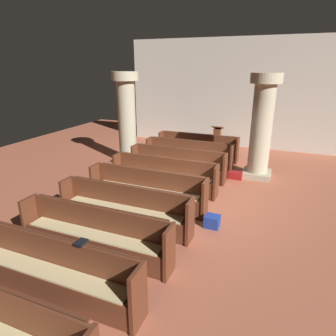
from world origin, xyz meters
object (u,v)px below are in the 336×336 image
object	(u,v)px
kneeler_box_blue	(212,221)
pew_row_3	(164,174)
pillar_far_side	(127,116)
pew_row_2	(178,163)
pew_row_5	(124,207)
pillar_aisle_side	(262,125)
pew_row_6	(94,232)
pew_row_4	(147,188)
pew_row_0	(198,146)
pew_row_7	(51,268)
hymn_book	(81,242)
kneeler_box_red	(235,175)
pew_row_1	(189,154)
lectern	(217,141)

from	to	relation	value
kneeler_box_blue	pew_row_3	bearing A→B (deg)	140.00
pew_row_3	pillar_far_side	distance (m)	3.28
pew_row_2	pillar_far_side	distance (m)	2.74
pew_row_2	kneeler_box_blue	bearing A→B (deg)	-55.57
pew_row_5	pillar_far_side	world-z (taller)	pillar_far_side
pillar_aisle_side	pew_row_6	bearing A→B (deg)	-113.31
pew_row_4	pew_row_0	bearing A→B (deg)	90.00
pew_row_3	pew_row_7	xyz separation A→B (m)	(0.00, -4.44, 0.00)
hymn_book	kneeler_box_red	xyz separation A→B (m)	(1.26, 5.92, -0.83)
pew_row_1	pew_row_4	world-z (taller)	same
pew_row_2	pew_row_4	distance (m)	2.22
pew_row_6	lectern	xyz separation A→B (m)	(0.46, 7.88, -0.03)
pillar_far_side	hymn_book	bearing A→B (deg)	-66.16
pew_row_4	pillar_far_side	size ratio (longest dim) A/B	0.96
pew_row_2	kneeler_box_red	bearing A→B (deg)	17.95
pew_row_2	pillar_far_side	size ratio (longest dim) A/B	0.96
pew_row_4	pew_row_5	distance (m)	1.11
pew_row_2	pillar_aisle_side	world-z (taller)	pillar_aisle_side
pillar_far_side	hymn_book	xyz separation A→B (m)	(2.77, -6.27, -0.73)
pew_row_1	hymn_book	size ratio (longest dim) A/B	16.76
pew_row_1	pew_row_7	xyz separation A→B (m)	(0.00, -6.65, 0.00)
pew_row_3	pew_row_4	size ratio (longest dim) A/B	1.00
pew_row_2	pew_row_6	distance (m)	4.44
pew_row_3	kneeler_box_blue	distance (m)	2.36
lectern	kneeler_box_blue	bearing A→B (deg)	-77.61
pew_row_5	kneeler_box_red	distance (m)	4.28
pew_row_1	kneeler_box_red	world-z (taller)	pew_row_1
pew_row_1	pew_row_7	distance (m)	6.65
pew_row_2	pew_row_4	bearing A→B (deg)	-90.00
pew_row_1	kneeler_box_red	size ratio (longest dim) A/B	7.02
pew_row_7	kneeler_box_blue	size ratio (longest dim) A/B	9.52
pillar_aisle_side	pew_row_5	bearing A→B (deg)	-118.41
lectern	hymn_book	bearing A→B (deg)	-89.89
pew_row_5	pew_row_7	world-z (taller)	same
pew_row_2	pew_row_5	size ratio (longest dim) A/B	1.00
pew_row_5	pew_row_7	xyz separation A→B (m)	(0.00, -2.22, 0.00)
pew_row_2	lectern	xyz separation A→B (m)	(0.46, 3.44, -0.03)
pew_row_6	pillar_aisle_side	size ratio (longest dim) A/B	0.96
pew_row_2	pew_row_5	bearing A→B (deg)	-90.00
pew_row_3	pew_row_5	bearing A→B (deg)	-90.00
pew_row_1	pew_row_2	xyz separation A→B (m)	(0.00, -1.11, 0.00)
pew_row_6	lectern	bearing A→B (deg)	86.67
pew_row_2	kneeler_box_red	distance (m)	1.87
pew_row_7	pillar_far_side	bearing A→B (deg)	109.58
kneeler_box_red	lectern	bearing A→B (deg)	113.96
pew_row_4	pew_row_2	bearing A→B (deg)	90.00
pew_row_1	pew_row_3	bearing A→B (deg)	-90.00
hymn_book	pew_row_3	bearing A→B (deg)	96.38
kneeler_box_red	pillar_aisle_side	bearing A→B (deg)	36.38
pew_row_3	pew_row_5	world-z (taller)	same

